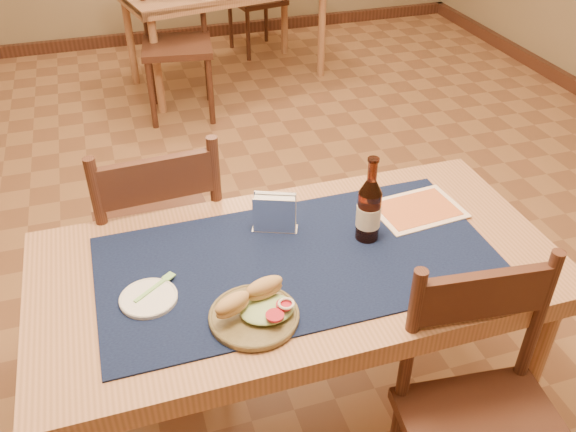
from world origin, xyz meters
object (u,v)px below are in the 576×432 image
object	(u,v)px
chair_main_far	(160,238)
sandwich_plate	(256,310)
main_table	(298,281)
chair_main_near	(486,424)
napkin_holder	(275,214)
beer_bottle	(369,210)

from	to	relation	value
chair_main_far	sandwich_plate	distance (m)	0.82
main_table	sandwich_plate	distance (m)	0.30
chair_main_near	napkin_holder	xyz separation A→B (m)	(-0.39, 0.71, 0.32)
beer_bottle	napkin_holder	size ratio (longest dim) A/B	1.87
chair_main_far	beer_bottle	size ratio (longest dim) A/B	3.44
sandwich_plate	napkin_holder	bearing A→B (deg)	66.13
napkin_holder	chair_main_far	bearing A→B (deg)	131.71
chair_main_near	napkin_holder	world-z (taller)	chair_main_near
napkin_holder	main_table	bearing A→B (deg)	-82.28
main_table	chair_main_near	world-z (taller)	chair_main_near
chair_main_far	chair_main_near	world-z (taller)	chair_main_far
chair_main_near	sandwich_plate	size ratio (longest dim) A/B	3.86
main_table	chair_main_near	distance (m)	0.68
main_table	sandwich_plate	size ratio (longest dim) A/B	6.48
main_table	sandwich_plate	xyz separation A→B (m)	(-0.19, -0.20, 0.11)
chair_main_far	sandwich_plate	size ratio (longest dim) A/B	4.02
chair_main_far	napkin_holder	bearing A→B (deg)	-48.29
chair_main_near	beer_bottle	bearing A→B (deg)	102.46
chair_main_far	beer_bottle	bearing A→B (deg)	-40.15
chair_main_far	chair_main_near	distance (m)	1.32
sandwich_plate	beer_bottle	bearing A→B (deg)	29.13
main_table	sandwich_plate	bearing A→B (deg)	-133.00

